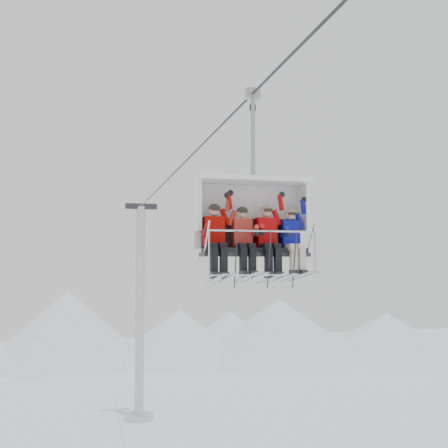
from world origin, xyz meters
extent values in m
cone|color=white|center=(-5.00, 44.00, 3.50)|extent=(16.00, 16.00, 7.00)
cone|color=white|center=(6.00, 43.00, 2.50)|extent=(14.00, 14.00, 5.00)
cone|color=white|center=(16.00, 41.00, 3.00)|extent=(18.00, 18.00, 6.00)
cone|color=white|center=(27.00, 39.00, 2.25)|extent=(16.00, 16.00, 4.50)
cone|color=white|center=(12.00, 46.00, 2.25)|extent=(12.00, 12.00, 4.50)
cylinder|color=silver|center=(0.00, 22.00, 6.65)|extent=(0.56, 0.56, 13.30)
cylinder|color=silver|center=(0.00, 22.00, 0.15)|extent=(1.80, 1.80, 0.30)
cube|color=#2E2E33|center=(0.00, 22.00, 13.30)|extent=(2.00, 0.35, 0.35)
cylinder|color=#2E2E33|center=(0.00, 0.00, 13.30)|extent=(0.06, 50.00, 0.06)
cube|color=black|center=(0.00, -2.65, 9.95)|extent=(2.16, 0.55, 0.10)
cube|color=black|center=(0.00, -2.39, 10.31)|extent=(2.16, 0.10, 0.63)
cube|color=#2E2E33|center=(0.00, -2.65, 9.86)|extent=(2.25, 0.60, 0.08)
cube|color=white|center=(0.00, -2.17, 10.71)|extent=(2.40, 0.10, 1.43)
cube|color=white|center=(0.00, -2.57, 11.42)|extent=(2.40, 0.90, 0.10)
cylinder|color=silver|center=(0.00, -3.20, 10.32)|extent=(2.20, 0.04, 0.04)
cylinder|color=silver|center=(0.00, -3.27, 9.45)|extent=(2.20, 0.04, 0.04)
cylinder|color=#95979D|center=(0.00, -2.55, 12.36)|extent=(0.10, 0.10, 1.88)
cube|color=#95979D|center=(0.00, -2.55, 13.30)|extent=(0.30, 0.18, 0.22)
cube|color=#AB0701|center=(-0.86, -2.61, 10.33)|extent=(0.41, 0.27, 0.61)
sphere|color=tan|center=(-0.86, -2.65, 10.76)|extent=(0.23, 0.23, 0.23)
cube|color=black|center=(-0.96, -3.05, 9.75)|extent=(0.14, 0.15, 0.49)
cube|color=black|center=(-0.76, -3.05, 9.75)|extent=(0.14, 0.15, 0.49)
cube|color=#B8BAC2|center=(-0.96, -3.15, 9.37)|extent=(0.09, 1.69, 0.26)
cube|color=#B8BAC2|center=(-0.76, -3.15, 9.37)|extent=(0.09, 1.69, 0.26)
cube|color=#B22C20|center=(-0.27, -2.61, 10.32)|extent=(0.39, 0.26, 0.58)
sphere|color=tan|center=(-0.27, -2.65, 10.73)|extent=(0.22, 0.22, 0.22)
cube|color=black|center=(-0.36, -3.05, 9.77)|extent=(0.13, 0.15, 0.47)
cube|color=black|center=(-0.17, -3.05, 9.77)|extent=(0.13, 0.15, 0.47)
cube|color=#B8BAC2|center=(-0.36, -3.15, 9.39)|extent=(0.09, 1.69, 0.26)
cube|color=#B8BAC2|center=(-0.17, -3.15, 9.39)|extent=(0.09, 1.69, 0.26)
cube|color=#C50708|center=(0.27, -2.61, 10.33)|extent=(0.41, 0.27, 0.61)
sphere|color=tan|center=(0.27, -2.65, 10.76)|extent=(0.23, 0.23, 0.23)
cube|color=black|center=(0.17, -3.05, 9.75)|extent=(0.14, 0.15, 0.49)
cube|color=black|center=(0.36, -3.05, 9.75)|extent=(0.14, 0.15, 0.49)
cube|color=#B8BAC2|center=(0.17, -3.15, 9.37)|extent=(0.09, 1.69, 0.26)
cube|color=#B8BAC2|center=(0.36, -3.15, 9.37)|extent=(0.09, 1.69, 0.26)
cube|color=#0D129E|center=(0.79, -2.61, 10.31)|extent=(0.38, 0.25, 0.56)
sphere|color=tan|center=(0.79, -2.65, 10.70)|extent=(0.21, 0.21, 0.21)
cube|color=beige|center=(0.70, -3.05, 9.77)|extent=(0.13, 0.15, 0.45)
cube|color=beige|center=(0.88, -3.05, 9.77)|extent=(0.13, 0.15, 0.45)
cube|color=#B8BAC2|center=(0.70, -3.15, 9.41)|extent=(0.09, 1.69, 0.26)
cube|color=#B8BAC2|center=(0.88, -3.15, 9.41)|extent=(0.09, 1.69, 0.26)
camera|label=1|loc=(-3.42, -13.81, 9.68)|focal=45.00mm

